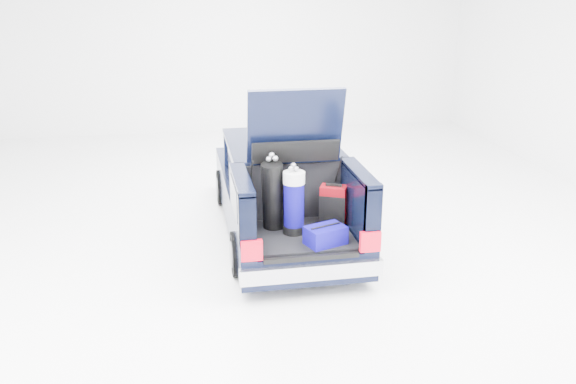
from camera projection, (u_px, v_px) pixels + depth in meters
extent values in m
plane|color=white|center=(282.00, 232.00, 9.66)|extent=(14.00, 14.00, 0.00)
cube|color=black|center=(276.00, 189.00, 10.09)|extent=(1.75, 3.00, 0.70)
cube|color=black|center=(263.00, 168.00, 11.58)|extent=(1.70, 0.30, 0.50)
cube|color=#A6A6AD|center=(262.00, 169.00, 11.74)|extent=(1.72, 0.10, 0.22)
cube|color=black|center=(281.00, 162.00, 9.42)|extent=(1.55, 1.95, 0.54)
cube|color=black|center=(281.00, 143.00, 9.33)|extent=(1.62, 2.05, 0.06)
cube|color=black|center=(301.00, 251.00, 8.15)|extent=(1.75, 1.30, 0.40)
cube|color=black|center=(301.00, 235.00, 8.09)|extent=(1.32, 1.18, 0.05)
cube|color=black|center=(242.00, 211.00, 7.81)|extent=(0.20, 1.30, 0.85)
cube|color=black|center=(359.00, 204.00, 8.07)|extent=(0.20, 1.30, 0.85)
cube|color=black|center=(242.00, 179.00, 7.67)|extent=(0.20, 1.30, 0.06)
cube|color=black|center=(360.00, 173.00, 7.92)|extent=(0.20, 1.30, 0.06)
cube|color=black|center=(293.00, 192.00, 8.52)|extent=(1.36, 0.08, 0.84)
cube|color=#A6A6AD|center=(312.00, 272.00, 7.50)|extent=(1.80, 0.12, 0.20)
cube|color=#A70719|center=(252.00, 250.00, 7.29)|extent=(0.26, 0.07, 0.26)
cube|color=#A70719|center=(370.00, 242.00, 7.54)|extent=(0.26, 0.07, 0.26)
cube|color=black|center=(312.00, 258.00, 7.48)|extent=(1.20, 0.06, 0.06)
cube|color=black|center=(295.00, 126.00, 8.03)|extent=(1.28, 0.33, 1.03)
cube|color=black|center=(295.00, 115.00, 8.02)|extent=(0.95, 0.17, 0.54)
cylinder|color=black|center=(223.00, 187.00, 10.76)|extent=(0.20, 0.62, 0.62)
cylinder|color=slate|center=(223.00, 187.00, 10.76)|extent=(0.23, 0.36, 0.36)
cylinder|color=black|center=(313.00, 182.00, 11.04)|extent=(0.20, 0.62, 0.62)
cylinder|color=slate|center=(313.00, 182.00, 11.04)|extent=(0.23, 0.36, 0.36)
cylinder|color=black|center=(239.00, 254.00, 8.16)|extent=(0.20, 0.62, 0.62)
cylinder|color=slate|center=(239.00, 254.00, 8.16)|extent=(0.23, 0.36, 0.36)
cylinder|color=black|center=(357.00, 245.00, 8.44)|extent=(0.20, 0.62, 0.62)
cylinder|color=slate|center=(357.00, 245.00, 8.44)|extent=(0.23, 0.36, 0.36)
cube|color=#620309|center=(333.00, 205.00, 8.32)|extent=(0.41, 0.34, 0.55)
cube|color=black|center=(334.00, 185.00, 8.22)|extent=(0.22, 0.14, 0.03)
cube|color=black|center=(335.00, 211.00, 8.24)|extent=(0.33, 0.17, 0.42)
cylinder|color=black|center=(273.00, 196.00, 8.09)|extent=(0.41, 0.47, 0.96)
cube|color=white|center=(271.00, 191.00, 8.19)|extent=(0.11, 0.06, 0.33)
sphere|color=#99999E|center=(269.00, 159.00, 7.94)|extent=(0.08, 0.08, 0.08)
sphere|color=#99999E|center=(275.00, 158.00, 7.89)|extent=(0.08, 0.08, 0.08)
cylinder|color=black|center=(294.00, 229.00, 8.09)|extent=(0.37, 0.37, 0.11)
cylinder|color=#0A0466|center=(294.00, 204.00, 7.97)|extent=(0.35, 0.35, 0.61)
cylinder|color=white|center=(294.00, 178.00, 7.85)|extent=(0.37, 0.37, 0.15)
sphere|color=#99999E|center=(296.00, 169.00, 7.84)|extent=(0.07, 0.07, 0.07)
sphere|color=#99999E|center=(293.00, 165.00, 7.84)|extent=(0.07, 0.07, 0.07)
cube|color=#0A0466|center=(325.00, 235.00, 7.73)|extent=(0.57, 0.47, 0.23)
cylinder|color=black|center=(326.00, 226.00, 7.69)|extent=(0.41, 0.17, 0.03)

